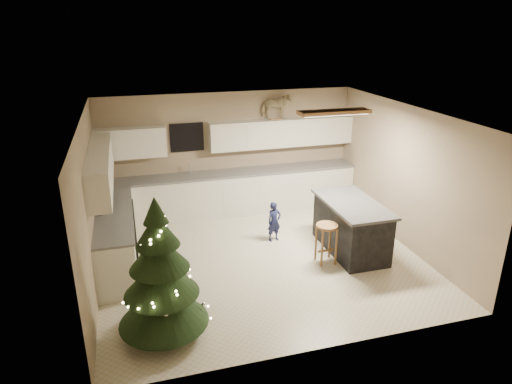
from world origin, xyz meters
TOP-DOWN VIEW (x-y plane):
  - ground_plane at (0.00, 0.00)m, footprint 5.50×5.50m
  - room_shell at (0.02, 0.00)m, footprint 5.52×5.02m
  - cabinetry at (-0.91, 1.65)m, footprint 5.50×3.20m
  - island at (1.66, -0.13)m, footprint 0.90×1.70m
  - bar_stool at (1.05, -0.41)m, footprint 0.37×0.37m
  - christmas_tree at (-1.85, -1.60)m, footprint 1.25×1.20m
  - toddler at (0.45, 0.64)m, footprint 0.32×0.24m
  - rocking_horse at (1.01, 2.33)m, footprint 0.65×0.35m

SIDE VIEW (x-z plane):
  - ground_plane at x=0.00m, z-range 0.00..0.00m
  - toddler at x=0.45m, z-range 0.00..0.78m
  - island at x=1.66m, z-range 0.00..0.95m
  - bar_stool at x=1.05m, z-range 0.18..0.90m
  - cabinetry at x=-0.91m, z-range -0.24..1.76m
  - christmas_tree at x=-1.85m, z-range -0.18..1.82m
  - room_shell at x=0.02m, z-range 0.44..3.05m
  - rocking_horse at x=1.01m, z-range 2.01..2.56m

